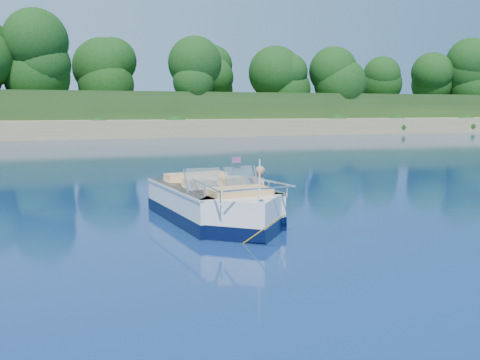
# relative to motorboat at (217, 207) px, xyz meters

# --- Properties ---
(ground) EXTENTS (160.00, 160.00, 0.00)m
(ground) POSITION_rel_motorboat_xyz_m (0.70, -0.61, -0.34)
(ground) COLOR #0B1A4D
(ground) RESTS_ON ground
(shoreline) EXTENTS (170.00, 59.00, 6.00)m
(shoreline) POSITION_rel_motorboat_xyz_m (0.70, 63.16, 0.64)
(shoreline) COLOR #938055
(shoreline) RESTS_ON ground
(treeline) EXTENTS (150.00, 7.12, 8.19)m
(treeline) POSITION_rel_motorboat_xyz_m (0.74, 40.40, 5.21)
(treeline) COLOR black
(treeline) RESTS_ON ground
(motorboat) EXTENTS (2.20, 5.29, 1.76)m
(motorboat) POSITION_rel_motorboat_xyz_m (0.00, 0.00, 0.00)
(motorboat) COLOR white
(motorboat) RESTS_ON ground
(tow_tube) EXTENTS (1.54, 1.54, 0.32)m
(tow_tube) POSITION_rel_motorboat_xyz_m (1.69, 1.71, -0.26)
(tow_tube) COLOR #FFD000
(tow_tube) RESTS_ON ground
(boy) EXTENTS (0.64, 0.85, 1.53)m
(boy) POSITION_rel_motorboat_xyz_m (1.66, 1.71, -0.34)
(boy) COLOR tan
(boy) RESTS_ON ground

